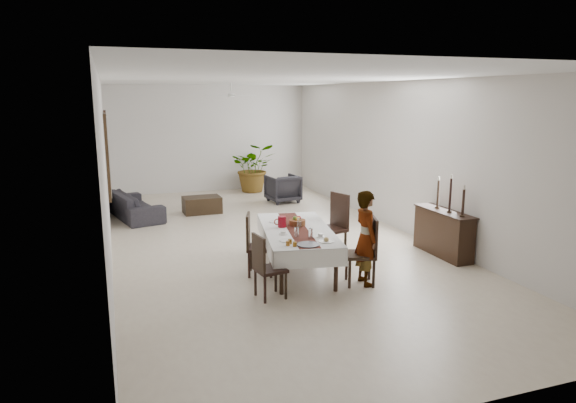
{
  "coord_description": "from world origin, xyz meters",
  "views": [
    {
      "loc": [
        -2.93,
        -9.56,
        2.9
      ],
      "look_at": [
        0.02,
        -1.16,
        1.05
      ],
      "focal_mm": 32.0,
      "sensor_mm": 36.0,
      "label": 1
    }
  ],
  "objects_px": {
    "sideboard_body": "(443,234)",
    "red_pitcher": "(282,222)",
    "dining_table_top": "(297,231)",
    "woman": "(366,238)",
    "sofa": "(135,205)"
  },
  "relations": [
    {
      "from": "woman",
      "to": "sofa",
      "type": "height_order",
      "value": "woman"
    },
    {
      "from": "red_pitcher",
      "to": "sofa",
      "type": "bearing_deg",
      "value": 115.07
    },
    {
      "from": "sofa",
      "to": "red_pitcher",
      "type": "bearing_deg",
      "value": -168.25
    },
    {
      "from": "woman",
      "to": "sofa",
      "type": "relative_size",
      "value": 0.7
    },
    {
      "from": "red_pitcher",
      "to": "woman",
      "type": "bearing_deg",
      "value": -50.01
    },
    {
      "from": "dining_table_top",
      "to": "sideboard_body",
      "type": "relative_size",
      "value": 1.66
    },
    {
      "from": "dining_table_top",
      "to": "woman",
      "type": "relative_size",
      "value": 1.51
    },
    {
      "from": "red_pitcher",
      "to": "sofa",
      "type": "distance_m",
      "value": 5.14
    },
    {
      "from": "dining_table_top",
      "to": "sideboard_body",
      "type": "bearing_deg",
      "value": 7.85
    },
    {
      "from": "sideboard_body",
      "to": "red_pitcher",
      "type": "bearing_deg",
      "value": 174.0
    },
    {
      "from": "dining_table_top",
      "to": "red_pitcher",
      "type": "xyz_separation_m",
      "value": [
        -0.2,
        0.18,
        0.13
      ]
    },
    {
      "from": "woman",
      "to": "sofa",
      "type": "bearing_deg",
      "value": 31.85
    },
    {
      "from": "woman",
      "to": "sideboard_body",
      "type": "relative_size",
      "value": 1.1
    },
    {
      "from": "dining_table_top",
      "to": "red_pitcher",
      "type": "bearing_deg",
      "value": 149.04
    },
    {
      "from": "red_pitcher",
      "to": "sideboard_body",
      "type": "relative_size",
      "value": 0.14
    }
  ]
}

